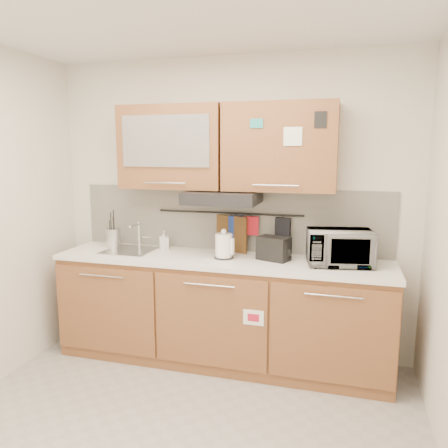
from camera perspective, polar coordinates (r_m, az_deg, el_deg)
The scene contains 17 objects.
wall_back at distance 3.88m, azimuth 0.83°, elevation 2.12°, with size 3.20×3.20×0.00m, color silver.
base_cabinet at distance 3.82m, azimuth -0.41°, elevation -11.91°, with size 2.80×0.64×0.88m.
countertop at distance 3.66m, azimuth -0.43°, elevation -4.71°, with size 2.82×0.62×0.04m, color white.
backsplash at distance 3.88m, azimuth 0.78°, elevation 0.64°, with size 2.80×0.02×0.56m, color silver.
upper_cabinets at distance 3.68m, azimuth 0.06°, elevation 9.99°, with size 1.82×0.37×0.70m.
range_hood at distance 3.63m, azimuth -0.18°, elevation 3.50°, with size 0.60×0.46×0.10m, color black.
sink at distance 3.99m, azimuth -12.18°, elevation -3.38°, with size 0.42×0.40×0.26m.
utensil_rail at distance 3.84m, azimuth 0.64°, elevation 1.43°, with size 0.02×0.02×1.30m, color black.
utensil_crock at distance 4.17m, azimuth -14.27°, elevation -1.72°, with size 0.16×0.16×0.34m.
kettle at distance 3.62m, azimuth -0.01°, elevation -2.97°, with size 0.19×0.18×0.25m.
toaster at distance 3.59m, azimuth 6.50°, elevation -3.15°, with size 0.29×0.23×0.19m.
microwave at distance 3.53m, azimuth 14.87°, elevation -3.00°, with size 0.49×0.33×0.27m, color #999999.
soap_bottle at distance 3.98m, azimuth -7.86°, elevation -2.07°, with size 0.08×0.08×0.17m, color #999999.
cutting_board at distance 3.86m, azimuth 0.94°, elevation -1.83°, with size 0.32×0.02×0.40m, color brown.
oven_mitt at distance 3.83m, azimuth 1.59°, elevation -0.59°, with size 0.13×0.03×0.22m, color #213A99.
dark_pouch at distance 3.75m, azimuth 7.67°, elevation -0.74°, with size 0.13×0.04×0.20m, color black.
pot_holder at distance 3.79m, azimuth 3.51°, elevation -0.24°, with size 0.13×0.02×0.16m, color red.
Camera 1 is at (0.99, -2.22, 1.81)m, focal length 35.00 mm.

